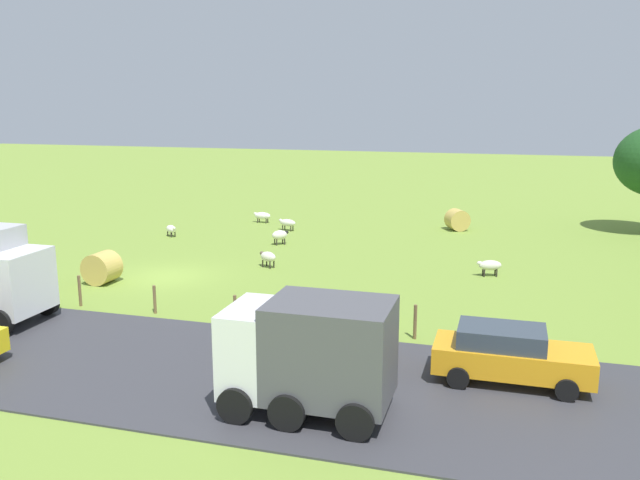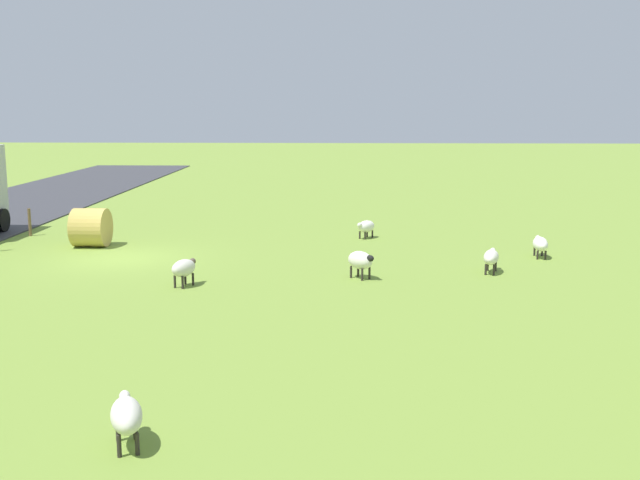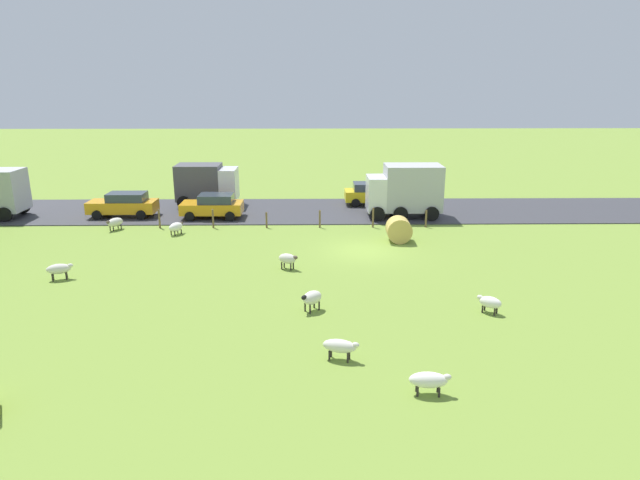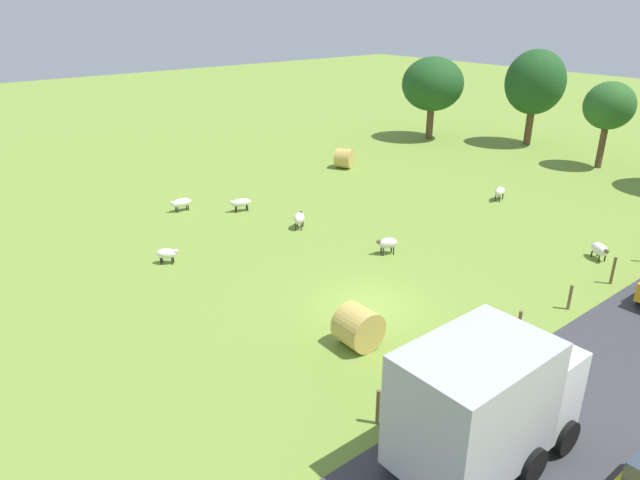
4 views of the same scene
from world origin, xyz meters
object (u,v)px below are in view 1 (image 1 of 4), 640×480
at_px(hay_bale_0, 457,220).
at_px(hay_bale_1, 102,268).
at_px(sheep_4, 383,309).
at_px(sheep_6, 490,265).
at_px(sheep_5, 287,223).
at_px(sheep_0, 171,229).
at_px(car_4, 510,354).
at_px(sheep_2, 268,257).
at_px(sheep_7, 280,235).
at_px(truck_0, 310,352).
at_px(car_0, 312,330).
at_px(sheep_3, 262,216).
at_px(sheep_1, 495,329).

bearing_deg(hay_bale_0, hay_bale_1, -40.20).
relative_size(sheep_4, sheep_6, 0.93).
bearing_deg(sheep_5, sheep_4, 30.27).
bearing_deg(sheep_5, sheep_0, -58.71).
height_order(sheep_4, car_4, car_4).
bearing_deg(sheep_4, sheep_5, -149.73).
distance_m(sheep_4, sheep_5, 18.37).
distance_m(sheep_2, sheep_7, 5.33).
distance_m(truck_0, car_4, 6.19).
bearing_deg(truck_0, sheep_5, -159.77).
xyz_separation_m(sheep_4, car_4, (4.48, 4.60, 0.44)).
bearing_deg(car_0, hay_bale_0, 173.04).
xyz_separation_m(sheep_2, sheep_5, (-9.33, -2.16, -0.04)).
xyz_separation_m(sheep_2, sheep_7, (-5.19, -1.21, 0.02)).
distance_m(sheep_4, sheep_7, 14.37).
distance_m(sheep_7, hay_bale_0, 12.03).
relative_size(sheep_3, sheep_6, 1.04).
xyz_separation_m(hay_bale_1, truck_0, (9.61, 12.89, 1.01)).
distance_m(sheep_3, car_0, 24.38).
xyz_separation_m(sheep_7, car_4, (16.19, 12.91, 0.35)).
bearing_deg(hay_bale_1, sheep_5, 163.72).
bearing_deg(sheep_6, sheep_7, -107.84).
distance_m(sheep_2, sheep_3, 12.43).
height_order(hay_bale_1, car_4, car_4).
xyz_separation_m(sheep_2, car_0, (10.63, 5.52, 0.35)).
height_order(sheep_1, sheep_2, sheep_2).
bearing_deg(sheep_0, sheep_6, 77.67).
bearing_deg(truck_0, sheep_1, 145.72).
bearing_deg(sheep_2, sheep_6, 97.11).
bearing_deg(sheep_0, sheep_7, 87.28).
relative_size(hay_bale_0, truck_0, 0.31).
distance_m(sheep_0, sheep_3, 7.02).
relative_size(sheep_0, sheep_2, 0.93).
distance_m(hay_bale_0, truck_0, 27.00).
distance_m(sheep_7, car_0, 17.19).
relative_size(sheep_6, car_4, 0.27).
height_order(hay_bale_0, car_4, car_4).
distance_m(sheep_6, hay_bale_0, 11.41).
height_order(sheep_4, hay_bale_0, hay_bale_0).
relative_size(sheep_5, hay_bale_0, 0.95).
distance_m(sheep_3, hay_bale_0, 13.10).
bearing_deg(truck_0, sheep_3, -156.42).
distance_m(sheep_6, hay_bale_1, 18.12).
height_order(sheep_1, car_4, car_4).
bearing_deg(hay_bale_0, sheep_2, -33.73).
distance_m(sheep_6, car_4, 12.39).
distance_m(hay_bale_0, car_0, 23.30).
xyz_separation_m(car_0, car_4, (0.38, 6.18, 0.02)).
bearing_deg(sheep_3, hay_bale_1, -5.51).
bearing_deg(sheep_7, car_0, 23.04).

